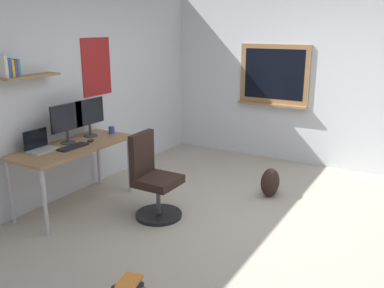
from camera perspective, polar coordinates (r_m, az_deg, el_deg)
The scene contains 13 objects.
ground_plane at distance 4.57m, azimuth 8.71°, elevation -11.21°, with size 5.20×5.20×0.00m, color #ADA393.
wall_back at distance 5.50m, azimuth -15.28°, elevation 7.33°, with size 5.00×0.30×2.60m.
wall_right at distance 6.47m, azimuth 17.19°, elevation 8.39°, with size 0.22×5.00×2.60m.
desk at distance 4.98m, azimuth -15.92°, elevation -0.97°, with size 1.47×0.64×0.75m.
office_chair at distance 4.64m, azimuth -5.35°, elevation -5.12°, with size 0.52×0.52×0.95m.
laptop at distance 4.85m, azimuth -20.09°, elevation -0.22°, with size 0.31×0.21×0.23m.
monitor_primary at distance 4.99m, azimuth -16.75°, elevation 3.09°, with size 0.46×0.17×0.46m.
monitor_secondary at distance 5.24m, azimuth -13.83°, elevation 3.90°, with size 0.46×0.17×0.46m.
keyboard at distance 4.85m, azimuth -15.96°, elevation -0.38°, with size 0.37×0.13×0.02m, color black.
computer_mouse at distance 5.04m, azimuth -13.69°, elevation 0.46°, with size 0.10×0.06×0.03m, color #262628.
coffee_mug at distance 5.37m, azimuth -10.93°, elevation 1.89°, with size 0.08×0.08×0.09m, color #334CA5.
backpack at distance 5.33m, azimuth 10.63°, elevation -5.17°, with size 0.32×0.22×0.36m, color black.
book_stack_on_floor at distance 3.54m, azimuth -8.64°, elevation -18.85°, with size 0.26×0.19×0.12m.
Camera 1 is at (-3.81, -1.44, 2.07)m, focal length 39.00 mm.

